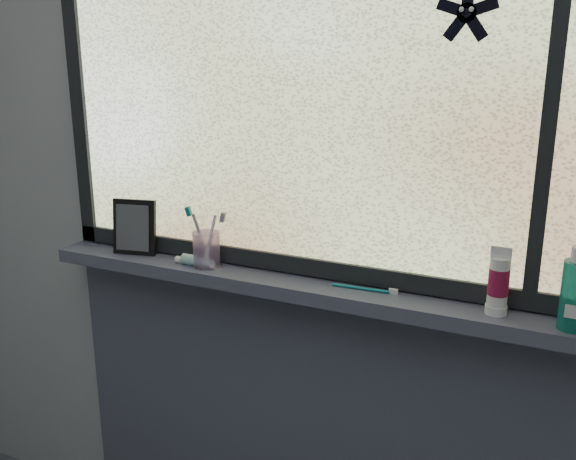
% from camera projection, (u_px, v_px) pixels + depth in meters
% --- Properties ---
extents(wall_back, '(3.00, 0.01, 2.50)m').
position_uv_depth(wall_back, '(309.00, 194.00, 1.78)').
color(wall_back, '#9EA3A8').
rests_on(wall_back, ground).
extents(windowsill, '(1.62, 0.14, 0.04)m').
position_uv_depth(windowsill, '(298.00, 287.00, 1.79)').
color(windowsill, '#44485B').
rests_on(windowsill, wall_back).
extents(sill_apron, '(1.62, 0.02, 0.98)m').
position_uv_depth(sill_apron, '(305.00, 435.00, 1.98)').
color(sill_apron, '#44485B').
rests_on(sill_apron, floor).
extents(window_pane, '(1.50, 0.01, 1.00)m').
position_uv_depth(window_pane, '(307.00, 92.00, 1.68)').
color(window_pane, silver).
rests_on(window_pane, wall_back).
extents(frame_bottom, '(1.60, 0.03, 0.05)m').
position_uv_depth(frame_bottom, '(305.00, 265.00, 1.81)').
color(frame_bottom, black).
rests_on(frame_bottom, windowsill).
extents(frame_left, '(0.05, 0.03, 1.10)m').
position_uv_depth(frame_left, '(78.00, 85.00, 2.00)').
color(frame_left, black).
rests_on(frame_left, wall_back).
extents(frame_mullion, '(0.03, 0.03, 1.00)m').
position_uv_depth(frame_mullion, '(552.00, 100.00, 1.44)').
color(frame_mullion, black).
rests_on(frame_mullion, wall_back).
extents(starfish_sticker, '(0.15, 0.02, 0.15)m').
position_uv_depth(starfish_sticker, '(467.00, 13.00, 1.46)').
color(starfish_sticker, black).
rests_on(starfish_sticker, window_pane).
extents(vanity_mirror, '(0.15, 0.10, 0.17)m').
position_uv_depth(vanity_mirror, '(135.00, 227.00, 1.99)').
color(vanity_mirror, black).
rests_on(vanity_mirror, windowsill).
extents(toothpaste_tube, '(0.18, 0.05, 0.03)m').
position_uv_depth(toothpaste_tube, '(197.00, 261.00, 1.89)').
color(toothpaste_tube, white).
rests_on(toothpaste_tube, windowsill).
extents(toothbrush_cup, '(0.09, 0.09, 0.10)m').
position_uv_depth(toothbrush_cup, '(206.00, 249.00, 1.88)').
color(toothbrush_cup, '#D5ADE4').
rests_on(toothbrush_cup, windowsill).
extents(toothbrush_lying, '(0.19, 0.03, 0.01)m').
position_uv_depth(toothbrush_lying, '(361.00, 287.00, 1.71)').
color(toothbrush_lying, '#0D7479').
rests_on(toothbrush_lying, windowsill).
extents(mouthwash_bottle, '(0.07, 0.07, 0.16)m').
position_uv_depth(mouthwash_bottle, '(576.00, 289.00, 1.45)').
color(mouthwash_bottle, teal).
rests_on(mouthwash_bottle, windowsill).
extents(cream_tube, '(0.06, 0.06, 0.12)m').
position_uv_depth(cream_tube, '(499.00, 279.00, 1.54)').
color(cream_tube, silver).
rests_on(cream_tube, windowsill).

